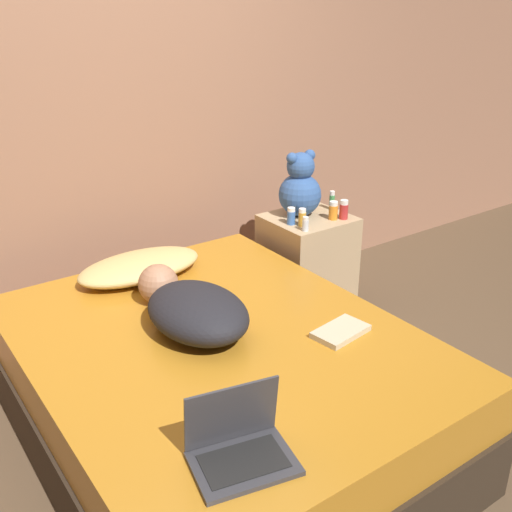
{
  "coord_description": "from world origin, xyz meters",
  "views": [
    {
      "loc": [
        -1.06,
        -1.76,
        1.74
      ],
      "look_at": [
        0.35,
        0.23,
        0.69
      ],
      "focal_mm": 42.0,
      "sensor_mm": 36.0,
      "label": 1
    }
  ],
  "objects": [
    {
      "name": "ground_plane",
      "position": [
        0.0,
        0.0,
        0.0
      ],
      "size": [
        12.0,
        12.0,
        0.0
      ],
      "primitive_type": "plane",
      "color": "brown"
    },
    {
      "name": "wall_back",
      "position": [
        0.0,
        1.18,
        1.3
      ],
      "size": [
        8.0,
        0.06,
        2.6
      ],
      "color": "#996B51",
      "rests_on": "ground_plane"
    },
    {
      "name": "bed",
      "position": [
        0.0,
        0.0,
        0.25
      ],
      "size": [
        1.42,
        1.8,
        0.51
      ],
      "color": "#2D2319",
      "rests_on": "ground_plane"
    },
    {
      "name": "nightstand",
      "position": [
        1.0,
        0.63,
        0.31
      ],
      "size": [
        0.45,
        0.41,
        0.62
      ],
      "color": "tan",
      "rests_on": "ground_plane"
    },
    {
      "name": "pillow",
      "position": [
        -0.01,
        0.68,
        0.56
      ],
      "size": [
        0.61,
        0.33,
        0.11
      ],
      "color": "tan",
      "rests_on": "bed"
    },
    {
      "name": "person_lying",
      "position": [
        -0.04,
        0.12,
        0.6
      ],
      "size": [
        0.38,
        0.66,
        0.18
      ],
      "rotation": [
        0.0,
        0.0,
        0.03
      ],
      "color": "black",
      "rests_on": "bed"
    },
    {
      "name": "laptop",
      "position": [
        -0.31,
        -0.62,
        0.56
      ],
      "size": [
        0.33,
        0.27,
        0.22
      ],
      "rotation": [
        0.0,
        0.0,
        -0.21
      ],
      "color": "#333338",
      "rests_on": "bed"
    },
    {
      "name": "teddy_bear",
      "position": [
        0.97,
        0.69,
        0.78
      ],
      "size": [
        0.24,
        0.24,
        0.36
      ],
      "color": "#335693",
      "rests_on": "nightstand"
    },
    {
      "name": "bottle_clear",
      "position": [
        0.84,
        0.47,
        0.66
      ],
      "size": [
        0.03,
        0.03,
        0.08
      ],
      "color": "silver",
      "rests_on": "nightstand"
    },
    {
      "name": "bottle_orange",
      "position": [
        1.08,
        0.52,
        0.67
      ],
      "size": [
        0.05,
        0.05,
        0.1
      ],
      "color": "orange",
      "rests_on": "nightstand"
    },
    {
      "name": "bottle_blue",
      "position": [
        0.84,
        0.6,
        0.66
      ],
      "size": [
        0.05,
        0.05,
        0.09
      ],
      "color": "#3866B2",
      "rests_on": "nightstand"
    },
    {
      "name": "bottle_amber",
      "position": [
        0.88,
        0.54,
        0.67
      ],
      "size": [
        0.04,
        0.04,
        0.1
      ],
      "color": "gold",
      "rests_on": "nightstand"
    },
    {
      "name": "bottle_red",
      "position": [
        1.13,
        0.5,
        0.67
      ],
      "size": [
        0.05,
        0.05,
        0.11
      ],
      "color": "#B72D2D",
      "rests_on": "nightstand"
    },
    {
      "name": "bottle_green",
      "position": [
        1.19,
        0.65,
        0.67
      ],
      "size": [
        0.03,
        0.03,
        0.11
      ],
      "color": "#3D8E4C",
      "rests_on": "nightstand"
    },
    {
      "name": "book",
      "position": [
        0.41,
        -0.27,
        0.52
      ],
      "size": [
        0.24,
        0.17,
        0.02
      ],
      "rotation": [
        0.0,
        0.0,
        0.15
      ],
      "color": "#C6B793",
      "rests_on": "bed"
    }
  ]
}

